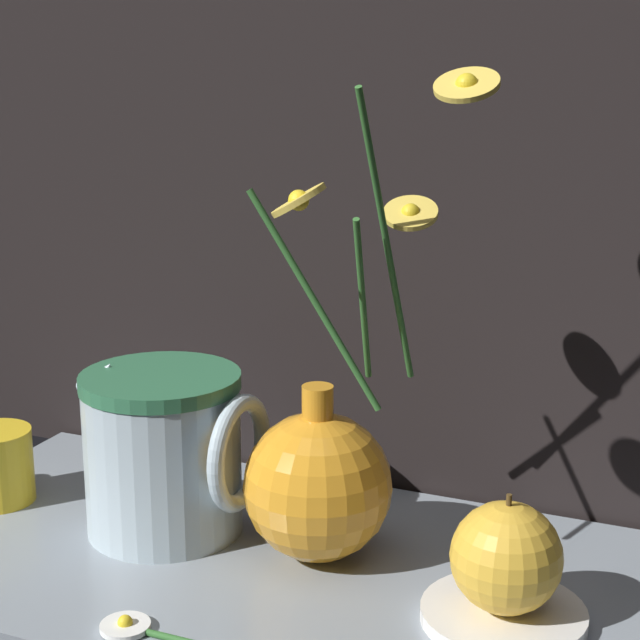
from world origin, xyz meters
name	(u,v)px	position (x,y,z in m)	size (l,w,h in m)	color
ground_plane	(326,585)	(0.00, 0.00, 0.00)	(6.00, 6.00, 0.00)	black
shelf	(326,578)	(0.00, 0.00, 0.01)	(0.75, 0.34, 0.01)	gray
vase_with_flowers	(319,479)	(-0.02, 0.02, 0.08)	(0.20, 0.17, 0.39)	orange
ceramic_pitcher	(165,446)	(-0.15, 0.02, 0.09)	(0.16, 0.13, 0.15)	silver
saucer_plate	(503,615)	(0.15, -0.02, 0.02)	(0.12, 0.12, 0.01)	white
orange_fruit	(506,557)	(0.15, -0.02, 0.06)	(0.08, 0.08, 0.09)	gold
loose_daisy	(142,630)	(-0.08, -0.13, 0.02)	(0.12, 0.04, 0.01)	#336B2D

